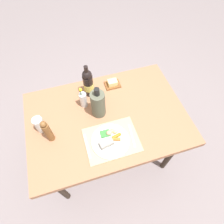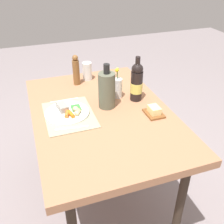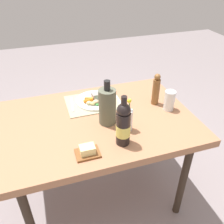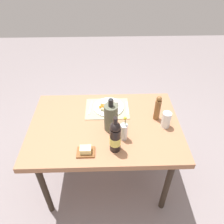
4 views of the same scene
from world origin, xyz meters
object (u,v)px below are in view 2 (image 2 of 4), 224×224
Objects in this scene: cooler_bottle at (107,90)px; butter_dish at (154,111)px; dining_table at (102,121)px; pepper_mill at (76,71)px; dinner_plate at (68,112)px; water_tumbler at (87,72)px; flower_vase at (118,87)px; knife at (72,128)px; wine_bottle at (137,82)px; fork at (64,100)px.

butter_dish is (0.19, 0.24, -0.10)m from cooler_bottle.
dining_table is 5.41× the size of pepper_mill.
water_tumbler is at bearing 151.76° from dinner_plate.
flower_vase is 1.56× the size of water_tumbler.
knife is 0.34m from cooler_bottle.
water_tumbler is at bearing -151.16° from wine_bottle.
flower_vase is 0.32m from butter_dish.
water_tumbler is (-0.63, -0.26, 0.04)m from butter_dish.
butter_dish is at bearing 52.53° from cooler_bottle.
fork is 0.83× the size of pepper_mill.
fork is 0.50m from wine_bottle.
pepper_mill is at bearing 149.32° from fork.
dining_table is at bearing -74.63° from wine_bottle.
dinner_plate is 1.44× the size of fork.
cooler_bottle is (-0.01, 0.26, 0.10)m from dinner_plate.
flower_vase is (0.06, 0.36, 0.07)m from fork.
flower_vase reaches higher than dinner_plate.
fork reaches higher than dining_table.
pepper_mill is 1.76× the size of butter_dish.
butter_dish is 0.95× the size of water_tumbler.
pepper_mill reaches higher than water_tumbler.
cooler_bottle is (0.09, -0.11, 0.05)m from flower_vase.
wine_bottle is (-0.04, 0.47, 0.11)m from dinner_plate.
cooler_bottle is at bearing 16.20° from pepper_mill.
cooler_bottle is at bearing 92.91° from dinner_plate.
cooler_bottle is at bearing 133.08° from dining_table.
knife is (0.33, -0.02, 0.00)m from fork.
cooler_bottle is 0.32m from butter_dish.
fork is (-0.17, 0.01, -0.01)m from dinner_plate.
water_tumbler is (-0.49, 0.04, 0.13)m from dining_table.
fork is 0.31m from cooler_bottle.
wine_bottle reaches higher than butter_dish.
wine_bottle is at bearing 42.07° from pepper_mill.
knife is at bearing -54.40° from flower_vase.
dinner_plate is at bearing -87.09° from cooler_bottle.
cooler_bottle is at bearing -83.56° from wine_bottle.
knife is 0.88× the size of flower_vase.
flower_vase reaches higher than butter_dish.
pepper_mill is (-0.23, 0.14, 0.10)m from fork.
butter_dish is (0.21, 0.03, -0.11)m from wine_bottle.
water_tumbler reaches higher than dining_table.
pepper_mill is 0.12m from water_tumbler.
flower_vase is at bearing 132.15° from knife.
water_tumbler reaches higher than butter_dish.
pepper_mill reaches higher than knife.
dinner_plate is (-0.04, -0.21, 0.09)m from dining_table.
wine_bottle reaches higher than dinner_plate.
water_tumbler is (-0.42, -0.23, -0.07)m from wine_bottle.
flower_vase reaches higher than water_tumbler.
pepper_mill reaches higher than fork.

